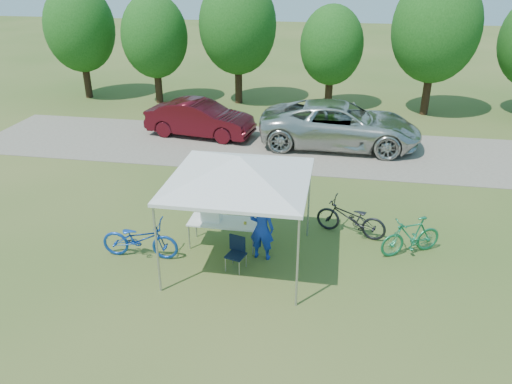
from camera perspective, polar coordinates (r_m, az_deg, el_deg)
ground at (r=12.29m, az=-1.76°, el=-7.81°), size 100.00×100.00×0.00m
gravel_strip at (r=19.39m, az=2.97°, el=5.02°), size 24.00×5.00×0.02m
canopy at (r=11.07m, az=-1.94°, el=3.77°), size 4.53×4.53×3.00m
treeline at (r=24.45m, az=4.31°, el=17.73°), size 24.89×4.28×6.30m
folding_table at (r=12.57m, az=-3.77°, el=-3.51°), size 1.72×0.72×0.71m
folding_chair at (r=11.80m, az=-2.24°, el=-6.65°), size 0.50×0.52×0.80m
cooler at (r=12.53m, az=-5.14°, el=-2.49°), size 0.50×0.34×0.36m
ice_cream_cup at (r=12.38m, az=-1.25°, el=-3.56°), size 0.08×0.08×0.06m
cyclist at (r=11.98m, az=0.67°, el=-4.20°), size 0.63×0.45×1.62m
bike_blue at (r=12.50m, az=-13.13°, el=-5.23°), size 1.92×0.73×1.00m
bike_green at (r=12.88m, az=17.29°, el=-4.84°), size 1.67×1.15×0.98m
bike_dark at (r=13.35m, az=10.79°, el=-2.96°), size 1.99×1.16×0.99m
minivan at (r=19.64m, az=9.59°, el=7.61°), size 6.14×2.89×1.70m
sedan at (r=20.68m, az=-6.42°, el=8.34°), size 4.57×2.15×1.45m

